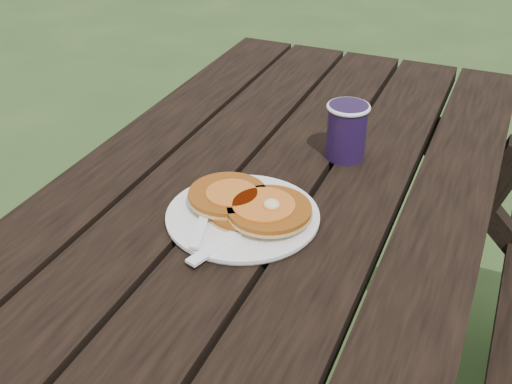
% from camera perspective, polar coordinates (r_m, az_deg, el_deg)
% --- Properties ---
extents(plate, '(0.29, 0.29, 0.01)m').
position_cam_1_polar(plate, '(1.06, -1.18, -2.21)').
color(plate, white).
rests_on(plate, picnic_table).
extents(pancake_stack, '(0.22, 0.15, 0.04)m').
position_cam_1_polar(pancake_stack, '(1.06, -0.59, -1.11)').
color(pancake_stack, '#974B11').
rests_on(pancake_stack, plate).
extents(knife, '(0.07, 0.18, 0.00)m').
position_cam_1_polar(knife, '(1.00, -2.21, -3.98)').
color(knife, white).
rests_on(knife, plate).
extents(fork, '(0.08, 0.16, 0.01)m').
position_cam_1_polar(fork, '(1.02, -4.92, -3.16)').
color(fork, white).
rests_on(fork, plate).
extents(coffee_cup, '(0.08, 0.08, 0.11)m').
position_cam_1_polar(coffee_cup, '(1.23, 8.08, 5.64)').
color(coffee_cup, '#1D0F31').
rests_on(coffee_cup, picnic_table).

